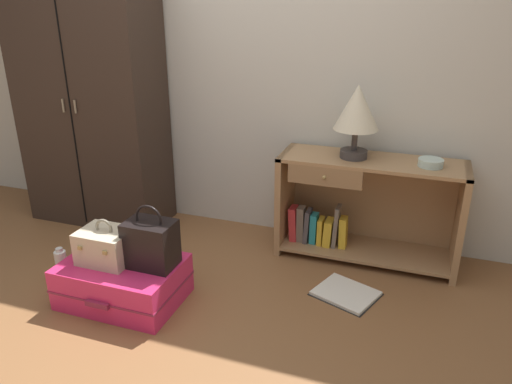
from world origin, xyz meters
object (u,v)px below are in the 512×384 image
table_lamp (357,111)px  handbag (151,243)px  suitcase_large (123,281)px  wardrobe (91,100)px  bottle (62,265)px  bowl (431,163)px  open_book_on_floor (346,293)px  train_case (106,246)px  bookshelf (361,208)px

table_lamp → handbag: (-0.93, -0.92, -0.61)m
suitcase_large → wardrobe: bearing=130.5°
wardrobe → suitcase_large: wardrobe is taller
handbag → bottle: bearing=177.8°
bowl → open_book_on_floor: (-0.38, -0.47, -0.70)m
open_book_on_floor → suitcase_large: bearing=-158.6°
suitcase_large → train_case: train_case is taller
suitcase_large → bottle: suitcase_large is taller
suitcase_large → handbag: (0.18, 0.04, 0.26)m
suitcase_large → train_case: 0.23m
suitcase_large → handbag: bearing=12.4°
train_case → open_book_on_floor: train_case is taller
bottle → open_book_on_floor: bearing=13.5°
suitcase_large → train_case: size_ratio=2.31×
suitcase_large → handbag: 0.32m
bowl → train_case: 1.94m
bowl → handbag: 1.69m
bowl → bookshelf: bearing=174.0°
bookshelf → train_case: 1.61m
open_book_on_floor → bottle: bearing=-166.5°
handbag → open_book_on_floor: size_ratio=0.85×
handbag → bottle: size_ratio=1.70×
table_lamp → bowl: size_ratio=3.10×
table_lamp → bowl: bearing=-2.4°
handbag → bottle: 0.72m
suitcase_large → open_book_on_floor: bearing=21.4°
suitcase_large → open_book_on_floor: size_ratio=1.56×
wardrobe → open_book_on_floor: bearing=-13.2°
wardrobe → bookshelf: wardrobe is taller
wardrobe → suitcase_large: size_ratio=2.79×
bookshelf → handbag: bearing=-136.8°
train_case → suitcase_large: bearing=2.8°
bowl → open_book_on_floor: bearing=-128.6°
table_lamp → open_book_on_floor: bearing=-80.4°
bottle → handbag: bearing=-2.2°
open_book_on_floor → handbag: bearing=-157.1°
train_case → bowl: bearing=29.7°
handbag → open_book_on_floor: bearing=22.9°
wardrobe → bottle: 1.24m
table_lamp → bottle: bearing=-150.7°
handbag → train_case: bearing=-170.5°
table_lamp → open_book_on_floor: 1.10m
bookshelf → suitcase_large: size_ratio=1.73×
open_book_on_floor → wardrobe: bearing=166.8°
table_lamp → train_case: (-1.20, -0.97, -0.65)m
train_case → table_lamp: bearing=38.9°
bookshelf → train_case: bookshelf is taller
bowl → table_lamp: bearing=177.6°
suitcase_large → open_book_on_floor: 1.29m
table_lamp → open_book_on_floor: size_ratio=1.07×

